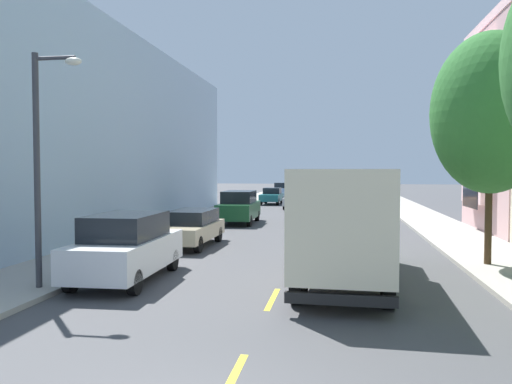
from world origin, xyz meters
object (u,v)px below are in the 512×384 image
parked_suv_forest (239,207)px  parked_pickup_sky (284,190)px  parked_pickup_orange (372,200)px  street_tree_second (490,113)px  parked_wagon_champagne (191,227)px  street_lamp (43,151)px  moving_silver_sedan (296,199)px  parked_wagon_burgundy (366,192)px  parked_hatchback_teal (272,196)px  parked_suv_white (126,247)px  delivery_box_truck (345,217)px

parked_suv_forest → parked_pickup_sky: bearing=90.5°
parked_suv_forest → parked_pickup_orange: bearing=52.4°
street_tree_second → parked_wagon_champagne: bearing=163.5°
street_lamp → parked_pickup_sky: street_lamp is taller
street_tree_second → parked_wagon_champagne: 12.10m
parked_pickup_orange → moving_silver_sedan: parked_pickup_orange is taller
parked_wagon_burgundy → parked_wagon_champagne: size_ratio=1.00×
parked_pickup_sky → parked_pickup_orange: bearing=-63.1°
street_tree_second → parked_hatchback_teal: (-10.83, 29.57, -4.26)m
parked_pickup_orange → parked_suv_white: parked_suv_white is taller
parked_suv_forest → parked_suv_white: (-0.22, -16.07, 0.00)m
parked_suv_white → parked_pickup_sky: size_ratio=0.91×
parked_suv_forest → parked_wagon_champagne: 9.26m
parked_pickup_orange → parked_suv_forest: 13.82m
moving_silver_sedan → street_tree_second: bearing=-71.7°
delivery_box_truck → parked_wagon_burgundy: bearing=86.2°
parked_suv_forest → moving_silver_sedan: size_ratio=1.07×
street_lamp → parked_suv_white: bearing=49.0°
street_tree_second → parked_suv_white: 12.10m
delivery_box_truck → parked_wagon_burgundy: delivery_box_truck is taller
street_lamp → parked_suv_forest: bearing=84.5°
street_tree_second → parked_suv_forest: street_tree_second is taller
delivery_box_truck → parked_suv_forest: (-6.00, 15.37, -0.87)m
street_tree_second → parked_pickup_orange: (-2.17, 23.42, -4.19)m
street_tree_second → moving_silver_sedan: street_tree_second is taller
street_lamp → moving_silver_sedan: size_ratio=1.34×
parked_hatchback_teal → parked_suv_white: (-0.00, -33.18, 0.23)m
parked_wagon_burgundy → moving_silver_sedan: 14.52m
parked_hatchback_teal → parked_wagon_champagne: 26.36m
delivery_box_truck → moving_silver_sedan: (-3.59, 27.69, -1.10)m
parked_hatchback_teal → moving_silver_sedan: bearing=-61.2°
street_lamp → parked_pickup_sky: size_ratio=1.13×
parked_suv_forest → street_lamp: bearing=-95.5°
parked_wagon_burgundy → parked_suv_white: size_ratio=0.98×
street_lamp → moving_silver_sedan: 30.56m
parked_hatchback_teal → parked_wagon_champagne: (-0.05, -26.36, 0.05)m
parked_wagon_burgundy → parked_wagon_champagne: 35.81m
street_lamp → parked_wagon_burgundy: (10.42, 43.22, -2.88)m
delivery_box_truck → parked_pickup_orange: (2.43, 26.31, -1.02)m
parked_suv_forest → parked_wagon_burgundy: size_ratio=1.02×
street_tree_second → moving_silver_sedan: (-8.20, 24.80, -4.27)m
parked_wagon_champagne → moving_silver_sedan: parked_wagon_champagne is taller
street_lamp → delivery_box_truck: bearing=17.5°
parked_suv_forest → parked_wagon_burgundy: parked_suv_forest is taller
parked_wagon_burgundy → parked_pickup_sky: (-8.95, 2.68, 0.02)m
parked_hatchback_teal → parked_wagon_champagne: same height
parked_pickup_sky → parked_wagon_burgundy: bearing=-16.7°
parked_suv_white → moving_silver_sedan: 28.52m
parked_wagon_champagne → parked_pickup_sky: bearing=90.0°
delivery_box_truck → parked_wagon_burgundy: 40.88m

